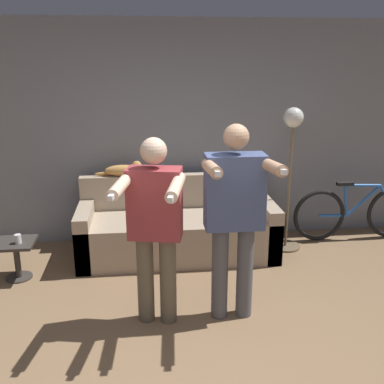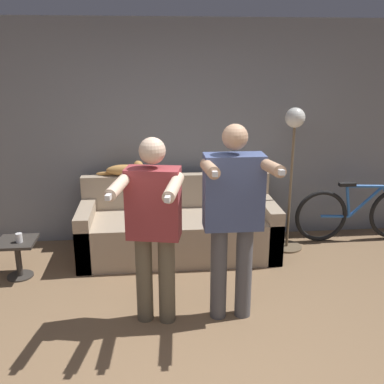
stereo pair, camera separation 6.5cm
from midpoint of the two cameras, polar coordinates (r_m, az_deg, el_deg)
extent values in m
plane|color=#846647|center=(3.46, -0.27, -22.20)|extent=(16.00, 16.00, 0.00)
cube|color=gray|center=(5.36, -3.35, 7.40)|extent=(10.00, 0.05, 2.60)
cube|color=tan|center=(5.10, -2.18, -5.57)|extent=(2.19, 0.84, 0.47)
cube|color=tan|center=(5.29, -2.53, 0.20)|extent=(2.19, 0.14, 0.39)
cube|color=tan|center=(5.11, -13.66, -5.19)|extent=(0.16, 0.84, 0.61)
cube|color=tan|center=(5.24, 8.97, -4.32)|extent=(0.16, 0.84, 0.61)
cylinder|color=#6B604C|center=(3.87, -6.41, -10.90)|extent=(0.14, 0.14, 0.77)
cylinder|color=#6B604C|center=(3.84, -3.55, -11.07)|extent=(0.14, 0.14, 0.77)
cube|color=#9E383D|center=(3.59, -5.26, -1.45)|extent=(0.46, 0.30, 0.58)
sphere|color=beige|center=(3.48, -5.45, 5.22)|extent=(0.21, 0.21, 0.21)
cylinder|color=beige|center=(3.34, -9.56, 0.83)|extent=(0.19, 0.51, 0.10)
cube|color=white|center=(3.11, -10.71, -0.51)|extent=(0.06, 0.13, 0.04)
cylinder|color=beige|center=(3.26, -2.64, 0.66)|extent=(0.19, 0.51, 0.10)
cube|color=white|center=(3.02, -3.29, -0.73)|extent=(0.06, 0.13, 0.04)
cylinder|color=#56565B|center=(3.89, 3.06, -10.23)|extent=(0.14, 0.14, 0.82)
cylinder|color=#56565B|center=(3.93, 6.23, -10.04)|extent=(0.14, 0.14, 0.82)
cube|color=#475684|center=(3.63, 4.92, 0.04)|extent=(0.48, 0.22, 0.62)
sphere|color=tan|center=(3.53, 5.11, 6.99)|extent=(0.21, 0.21, 0.21)
cylinder|color=tan|center=(3.29, 1.92, 3.03)|extent=(0.09, 0.51, 0.14)
cube|color=white|center=(3.05, 2.56, 2.41)|extent=(0.04, 0.12, 0.05)
cylinder|color=tan|center=(3.38, 9.63, 3.18)|extent=(0.09, 0.51, 0.14)
cube|color=white|center=(3.15, 10.84, 2.58)|extent=(0.04, 0.12, 0.05)
ellipsoid|color=tan|center=(5.21, -9.22, 2.72)|extent=(0.40, 0.14, 0.13)
sphere|color=tan|center=(5.20, -7.39, 3.31)|extent=(0.12, 0.12, 0.12)
ellipsoid|color=tan|center=(5.26, -11.45, 2.27)|extent=(0.22, 0.04, 0.04)
cone|color=tan|center=(5.17, -7.63, 3.71)|extent=(0.03, 0.03, 0.03)
cone|color=tan|center=(5.21, -7.63, 3.81)|extent=(0.03, 0.03, 0.03)
cylinder|color=#756047|center=(5.50, 11.40, -6.73)|extent=(0.36, 0.36, 0.02)
cylinder|color=#756047|center=(5.25, 11.86, 0.55)|extent=(0.03, 0.03, 1.47)
sphere|color=white|center=(5.09, 12.41, 9.24)|extent=(0.22, 0.22, 0.22)
cylinder|color=#38332D|center=(5.02, -21.43, -10.02)|extent=(0.26, 0.26, 0.02)
cylinder|color=#38332D|center=(4.95, -21.65, -8.19)|extent=(0.06, 0.06, 0.37)
cube|color=#38332D|center=(4.87, -21.90, -6.04)|extent=(0.38, 0.38, 0.03)
cylinder|color=white|center=(4.80, -21.60, -5.56)|extent=(0.07, 0.07, 0.09)
torus|color=black|center=(5.67, 15.52, -2.88)|extent=(0.65, 0.05, 0.65)
cylinder|color=blue|center=(5.84, 20.65, -1.03)|extent=(0.41, 0.04, 0.40)
cylinder|color=blue|center=(5.74, 18.65, -1.04)|extent=(0.10, 0.04, 0.39)
cylinder|color=blue|center=(5.78, 20.57, 0.79)|extent=(0.45, 0.04, 0.05)
cylinder|color=blue|center=(5.74, 17.16, -2.86)|extent=(0.36, 0.04, 0.05)
cube|color=black|center=(5.67, 18.56, 1.00)|extent=(0.20, 0.07, 0.04)
camera|label=1|loc=(0.03, -90.44, -0.13)|focal=42.00mm
camera|label=2|loc=(0.03, 89.56, 0.13)|focal=42.00mm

